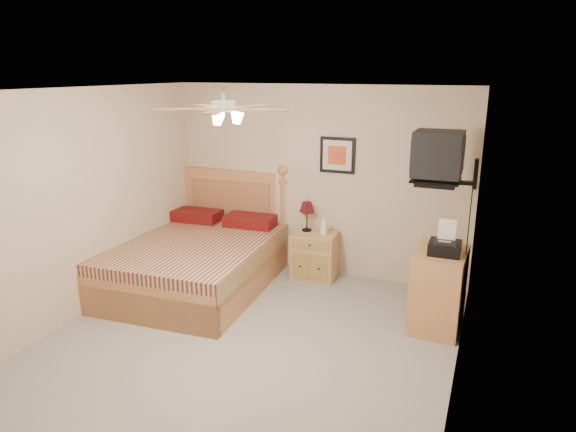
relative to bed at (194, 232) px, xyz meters
name	(u,v)px	position (x,y,z in m)	size (l,w,h in m)	color
floor	(242,348)	(1.23, -1.12, -0.73)	(4.50, 4.50, 0.00)	gray
ceiling	(235,90)	(1.23, -1.12, 1.77)	(4.00, 4.50, 0.04)	white
wall_back	(318,182)	(1.23, 1.13, 0.52)	(4.00, 0.04, 2.50)	beige
wall_front	(45,344)	(1.23, -3.37, 0.52)	(4.00, 0.04, 2.50)	beige
wall_left	(73,207)	(-0.77, -1.12, 0.52)	(0.04, 4.50, 2.50)	beige
wall_right	(464,257)	(3.23, -1.12, 0.52)	(0.04, 4.50, 2.50)	beige
bed	(194,232)	(0.00, 0.00, 0.00)	(1.72, 2.26, 1.46)	#A76A39
nightstand	(315,255)	(1.29, 0.88, -0.42)	(0.57, 0.42, 0.61)	#A87C4A
table_lamp	(307,216)	(1.15, 0.95, 0.08)	(0.22, 0.22, 0.40)	#520F19
lotion_bottle	(324,226)	(1.41, 0.87, 0.00)	(0.09, 0.09, 0.24)	white
framed_picture	(337,155)	(1.50, 1.11, 0.89)	(0.46, 0.04, 0.46)	black
dresser	(438,289)	(2.96, 0.09, -0.30)	(0.50, 0.73, 0.86)	#B27641
fax_machine	(446,238)	(2.99, 0.02, 0.29)	(0.32, 0.34, 0.34)	black
magazine_lower	(439,241)	(2.89, 0.38, 0.14)	(0.19, 0.26, 0.02)	#B2A592
magazine_upper	(439,239)	(2.90, 0.38, 0.16)	(0.18, 0.25, 0.02)	tan
wall_tv	(453,159)	(2.98, 0.22, 1.08)	(0.56, 0.46, 0.58)	black
ceiling_fan	(224,109)	(1.23, -1.32, 1.63)	(1.14, 1.14, 0.28)	white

